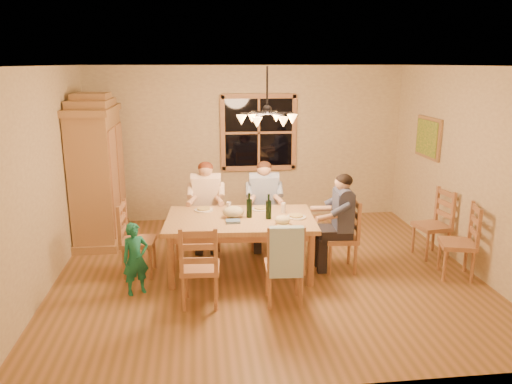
{
  "coord_description": "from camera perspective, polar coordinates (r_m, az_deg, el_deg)",
  "views": [
    {
      "loc": [
        -0.87,
        -6.18,
        2.74
      ],
      "look_at": [
        -0.13,
        0.1,
        1.09
      ],
      "focal_mm": 35.0,
      "sensor_mm": 36.0,
      "label": 1
    }
  ],
  "objects": [
    {
      "name": "chair_end_left",
      "position": [
        6.83,
        -13.24,
        -6.73
      ],
      "size": [
        0.45,
        0.47,
        0.99
      ],
      "rotation": [
        0.0,
        0.0,
        -1.63
      ],
      "color": "#9E6A45",
      "rests_on": "floor"
    },
    {
      "name": "cap",
      "position": [
        6.31,
        3.06,
        -3.2
      ],
      "size": [
        0.2,
        0.2,
        0.11
      ],
      "primitive_type": "ellipsoid",
      "color": "beige",
      "rests_on": "dining_table"
    },
    {
      "name": "chair_spare_back",
      "position": [
        7.68,
        19.35,
        -4.78
      ],
      "size": [
        0.48,
        0.5,
        0.99
      ],
      "rotation": [
        0.0,
        0.0,
        1.71
      ],
      "color": "#9E6A45",
      "rests_on": "floor"
    },
    {
      "name": "wall_left",
      "position": [
        6.61,
        -23.12,
        1.26
      ],
      "size": [
        0.02,
        5.0,
        2.7
      ],
      "primitive_type": "cube",
      "color": "tan",
      "rests_on": "floor"
    },
    {
      "name": "adult_woman",
      "position": [
        7.43,
        -5.72,
        -0.29
      ],
      "size": [
        0.41,
        0.44,
        0.87
      ],
      "rotation": [
        0.0,
        0.0,
        3.08
      ],
      "color": "beige",
      "rests_on": "floor"
    },
    {
      "name": "wall_right",
      "position": [
        7.29,
        23.18,
        2.42
      ],
      "size": [
        0.02,
        5.0,
        2.7
      ],
      "primitive_type": "cube",
      "color": "tan",
      "rests_on": "floor"
    },
    {
      "name": "plate_slate",
      "position": [
        6.58,
        4.61,
        -2.88
      ],
      "size": [
        0.26,
        0.26,
        0.02
      ],
      "primitive_type": "cylinder",
      "color": "white",
      "rests_on": "dining_table"
    },
    {
      "name": "plate_plaid",
      "position": [
        6.92,
        0.56,
        -1.95
      ],
      "size": [
        0.26,
        0.26,
        0.02
      ],
      "primitive_type": "cylinder",
      "color": "white",
      "rests_on": "dining_table"
    },
    {
      "name": "adult_plaid_man",
      "position": [
        7.44,
        0.92,
        -0.2
      ],
      "size": [
        0.41,
        0.44,
        0.87
      ],
      "rotation": [
        0.0,
        0.0,
        3.08
      ],
      "color": "#2F4B83",
      "rests_on": "floor"
    },
    {
      "name": "chair_spare_front",
      "position": [
        7.07,
        21.89,
        -6.66
      ],
      "size": [
        0.52,
        0.54,
        0.99
      ],
      "rotation": [
        0.0,
        0.0,
        1.29
      ],
      "color": "#9E6A45",
      "rests_on": "floor"
    },
    {
      "name": "child",
      "position": [
        6.23,
        -13.6,
        -7.43
      ],
      "size": [
        0.39,
        0.33,
        0.9
      ],
      "primitive_type": "imported",
      "rotation": [
        0.0,
        0.0,
        0.45
      ],
      "color": "#1B7A5F",
      "rests_on": "floor"
    },
    {
      "name": "chair_far_left",
      "position": [
        7.59,
        -5.62,
        -4.22
      ],
      "size": [
        0.47,
        0.45,
        0.99
      ],
      "rotation": [
        0.0,
        0.0,
        3.08
      ],
      "color": "#9E6A45",
      "rests_on": "floor"
    },
    {
      "name": "chair_near_left",
      "position": [
        5.89,
        -6.37,
        -9.96
      ],
      "size": [
        0.47,
        0.45,
        0.99
      ],
      "rotation": [
        0.0,
        0.0,
        -0.06
      ],
      "color": "#9E6A45",
      "rests_on": "floor"
    },
    {
      "name": "dining_table",
      "position": [
        6.6,
        -1.81,
        -3.77
      ],
      "size": [
        2.01,
        1.31,
        0.76
      ],
      "rotation": [
        0.0,
        0.0,
        -0.06
      ],
      "color": "#A9794B",
      "rests_on": "floor"
    },
    {
      "name": "armoire",
      "position": [
        8.11,
        -17.63,
        1.91
      ],
      "size": [
        0.66,
        1.4,
        2.3
      ],
      "color": "olive",
      "rests_on": "floor"
    },
    {
      "name": "chair_end_right",
      "position": [
        6.88,
        9.57,
        -6.37
      ],
      "size": [
        0.45,
        0.47,
        0.99
      ],
      "rotation": [
        0.0,
        0.0,
        1.51
      ],
      "color": "#9E6A45",
      "rests_on": "floor"
    },
    {
      "name": "cloth_bundle",
      "position": [
        6.56,
        -2.61,
        -2.29
      ],
      "size": [
        0.28,
        0.22,
        0.15
      ],
      "primitive_type": "ellipsoid",
      "color": "#BAB287",
      "rests_on": "dining_table"
    },
    {
      "name": "napkin",
      "position": [
        6.38,
        -2.64,
        -3.36
      ],
      "size": [
        0.19,
        0.15,
        0.03
      ],
      "primitive_type": "cube",
      "rotation": [
        0.0,
        0.0,
        -0.06
      ],
      "color": "slate",
      "rests_on": "dining_table"
    },
    {
      "name": "floor",
      "position": [
        6.81,
        1.17,
        -9.12
      ],
      "size": [
        5.5,
        5.5,
        0.0
      ],
      "primitive_type": "plane",
      "color": "brown",
      "rests_on": "ground"
    },
    {
      "name": "plate_woman",
      "position": [
        6.92,
        -6.0,
        -2.04
      ],
      "size": [
        0.26,
        0.26,
        0.02
      ],
      "primitive_type": "cylinder",
      "color": "white",
      "rests_on": "dining_table"
    },
    {
      "name": "ceiling",
      "position": [
        6.24,
        1.3,
        14.22
      ],
      "size": [
        5.5,
        5.0,
        0.02
      ],
      "primitive_type": "cube",
      "color": "white",
      "rests_on": "wall_back"
    },
    {
      "name": "wine_glass_a",
      "position": [
        6.81,
        -3.14,
        -1.72
      ],
      "size": [
        0.06,
        0.06,
        0.14
      ],
      "primitive_type": "cylinder",
      "color": "silver",
      "rests_on": "dining_table"
    },
    {
      "name": "wall_back",
      "position": [
        8.83,
        -1.02,
        5.53
      ],
      "size": [
        5.5,
        0.02,
        2.7
      ],
      "primitive_type": "cube",
      "color": "tan",
      "rests_on": "floor"
    },
    {
      "name": "wine_bottle_b",
      "position": [
        6.49,
        1.45,
        -1.66
      ],
      "size": [
        0.08,
        0.08,
        0.33
      ],
      "primitive_type": "cylinder",
      "color": "black",
      "rests_on": "dining_table"
    },
    {
      "name": "towel",
      "position": [
        5.58,
        3.47,
        -6.88
      ],
      "size": [
        0.39,
        0.12,
        0.58
      ],
      "primitive_type": "cube",
      "rotation": [
        0.0,
        0.0,
        -0.06
      ],
      "color": "#B1DBF0",
      "rests_on": "chair_near_right"
    },
    {
      "name": "chair_far_right",
      "position": [
        7.6,
        0.9,
        -4.13
      ],
      "size": [
        0.47,
        0.45,
        0.99
      ],
      "rotation": [
        0.0,
        0.0,
        3.08
      ],
      "color": "#9E6A45",
      "rests_on": "floor"
    },
    {
      "name": "painting",
      "position": [
        8.28,
        19.07,
        5.88
      ],
      "size": [
        0.06,
        0.78,
        0.64
      ],
      "color": "olive",
      "rests_on": "wall_right"
    },
    {
      "name": "window",
      "position": [
        8.79,
        0.31,
        6.8
      ],
      "size": [
        1.3,
        0.06,
        1.3
      ],
      "color": "black",
      "rests_on": "wall_back"
    },
    {
      "name": "chair_near_right",
      "position": [
        5.91,
        3.2,
        -9.79
      ],
      "size": [
        0.47,
        0.45,
        0.99
      ],
      "rotation": [
        0.0,
        0.0,
        -0.06
      ],
      "color": "#9E6A45",
      "rests_on": "floor"
    },
    {
      "name": "wine_glass_b",
      "position": [
        6.77,
        3.16,
        -1.82
      ],
      "size": [
        0.06,
        0.06,
        0.14
      ],
      "primitive_type": "cylinder",
      "color": "silver",
      "rests_on": "dining_table"
    },
    {
      "name": "adult_slate_man",
      "position": [
        6.71,
        9.76,
        -2.07
      ],
      "size": [
        0.44,
        0.41,
        0.87
      ],
      "rotation": [
        0.0,
        0.0,
        1.51
      ],
      "color": "#3C4361",
      "rests_on": "floor"
    },
    {
      "name": "wine_bottle_a",
      "position": [
        6.54,
        -0.78,
        -1.52
      ],
      "size": [
        0.08,
        0.08,
        0.33
      ],
      "primitive_type": "cylinder",
      "color": "black",
      "rests_on": "dining_table"
    },
    {
      "name": "chandelier",
      "position": [
        6.28,
        1.27,
        8.53
      ],
      "size": [
        0.77,
        0.68,
        0.71
      ],
      "color": "black",
      "rests_on": "ceiling"
    }
  ]
}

